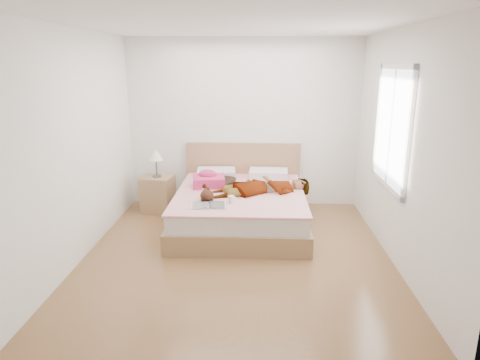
% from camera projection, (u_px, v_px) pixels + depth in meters
% --- Properties ---
extents(ground, '(4.00, 4.00, 0.00)m').
position_uv_depth(ground, '(237.00, 255.00, 5.09)').
color(ground, '#502C19').
rests_on(ground, ground).
extents(woman, '(1.63, 1.04, 0.21)m').
position_uv_depth(woman, '(259.00, 184.00, 5.84)').
color(woman, white).
rests_on(woman, bed).
extents(hair, '(0.56, 0.64, 0.08)m').
position_uv_depth(hair, '(221.00, 179.00, 6.31)').
color(hair, black).
rests_on(hair, bed).
extents(phone, '(0.07, 0.09, 0.05)m').
position_uv_depth(phone, '(225.00, 172.00, 6.23)').
color(phone, silver).
rests_on(phone, bed).
extents(room_shell, '(4.00, 4.00, 4.00)m').
position_uv_depth(room_shell, '(392.00, 127.00, 4.91)').
color(room_shell, white).
rests_on(room_shell, ground).
extents(bed, '(1.80, 2.08, 1.00)m').
position_uv_depth(bed, '(241.00, 206.00, 6.02)').
color(bed, brown).
rests_on(bed, ground).
extents(towel, '(0.49, 0.42, 0.23)m').
position_uv_depth(towel, '(208.00, 180.00, 6.10)').
color(towel, '#E73F7B').
rests_on(towel, bed).
extents(magazine, '(0.47, 0.34, 0.03)m').
position_uv_depth(magazine, '(209.00, 205.00, 5.27)').
color(magazine, white).
rests_on(magazine, bed).
extents(coffee_mug, '(0.12, 0.09, 0.09)m').
position_uv_depth(coffee_mug, '(231.00, 199.00, 5.39)').
color(coffee_mug, white).
rests_on(coffee_mug, bed).
extents(plush_toy, '(0.20, 0.28, 0.15)m').
position_uv_depth(plush_toy, '(207.00, 195.00, 5.46)').
color(plush_toy, '#33160E').
rests_on(plush_toy, bed).
extents(nightstand, '(0.51, 0.47, 0.97)m').
position_uv_depth(nightstand, '(158.00, 191.00, 6.55)').
color(nightstand, olive).
rests_on(nightstand, ground).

